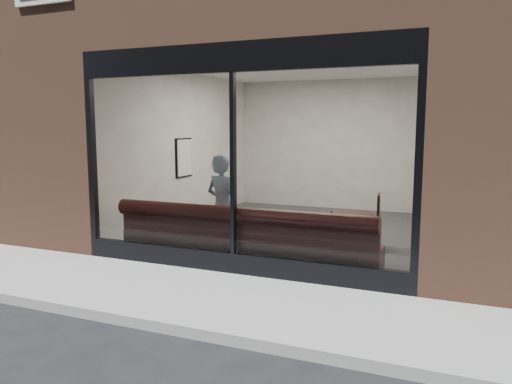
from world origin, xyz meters
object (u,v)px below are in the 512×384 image
at_px(person, 223,207).
at_px(cafe_chair_left, 216,223).
at_px(banquette, 245,251).
at_px(cafe_table_left, 223,209).
at_px(cafe_table_right, 354,215).
at_px(cafe_chair_right, 366,235).

height_order(person, cafe_chair_left, person).
xyz_separation_m(banquette, person, (-0.48, 0.23, 0.60)).
xyz_separation_m(cafe_table_left, cafe_table_right, (2.08, 0.27, 0.00)).
bearing_deg(cafe_table_left, cafe_table_right, 7.47).
height_order(banquette, person, person).
distance_m(banquette, cafe_chair_right, 2.30).
xyz_separation_m(person, cafe_table_left, (-0.16, 0.32, -0.09)).
bearing_deg(banquette, cafe_table_right, 29.80).
bearing_deg(cafe_chair_left, cafe_chair_right, -168.61).
distance_m(banquette, cafe_table_right, 1.73).
height_order(cafe_table_left, cafe_table_right, same).
height_order(person, cafe_chair_right, person).
bearing_deg(cafe_table_left, cafe_chair_right, 30.15).
height_order(banquette, cafe_chair_right, banquette).
bearing_deg(person, banquette, 170.16).
relative_size(cafe_table_left, cafe_chair_right, 1.29).
bearing_deg(person, cafe_chair_left, -43.38).
bearing_deg(banquette, cafe_table_left, 139.42).
height_order(banquette, cafe_chair_left, banquette).
height_order(cafe_table_left, cafe_chair_left, cafe_table_left).
bearing_deg(banquette, person, 154.58).
xyz_separation_m(cafe_table_left, cafe_chair_left, (-0.73, 1.15, -0.50)).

